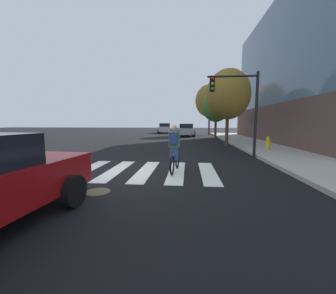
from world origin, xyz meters
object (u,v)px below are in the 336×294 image
object	(u,v)px
fire_hydrant	(268,143)
street_tree_mid	(216,106)
sedan_mid	(186,130)
traffic_light_near	(239,100)
street_tree_near	(228,94)
manhole_cover	(98,192)
sedan_far	(165,128)
cyclist	(174,149)
street_tree_far	(210,101)

from	to	relation	value
fire_hydrant	street_tree_mid	bearing A→B (deg)	101.84
sedan_mid	traffic_light_near	distance (m)	16.57
street_tree_near	manhole_cover	bearing A→B (deg)	-115.81
sedan_far	cyclist	bearing A→B (deg)	-82.87
manhole_cover	cyclist	size ratio (longest dim) A/B	0.38
manhole_cover	sedan_far	distance (m)	29.13
street_tree_far	traffic_light_near	bearing A→B (deg)	-91.34
fire_hydrant	street_tree_mid	size ratio (longest dim) A/B	0.15
cyclist	street_tree_mid	world-z (taller)	street_tree_mid
cyclist	traffic_light_near	world-z (taller)	traffic_light_near
sedan_far	traffic_light_near	xyz separation A→B (m)	(6.31, -23.39, 2.03)
sedan_mid	street_tree_near	distance (m)	12.04
cyclist	street_tree_far	bearing A→B (deg)	81.34
sedan_far	street_tree_near	distance (m)	19.82
fire_hydrant	street_tree_near	distance (m)	4.69
street_tree_mid	sedan_far	bearing A→B (deg)	119.02
manhole_cover	fire_hydrant	distance (m)	10.59
sedan_mid	street_tree_far	xyz separation A→B (m)	(3.23, 2.73, 3.91)
fire_hydrant	sedan_mid	bearing A→B (deg)	109.90
manhole_cover	street_tree_far	world-z (taller)	street_tree_far
cyclist	street_tree_near	xyz separation A→B (m)	(3.33, 8.38, 2.93)
manhole_cover	traffic_light_near	size ratio (longest dim) A/B	0.15
sedan_far	traffic_light_near	size ratio (longest dim) A/B	1.14
manhole_cover	sedan_far	world-z (taller)	sedan_far
sedan_far	fire_hydrant	distance (m)	22.89
sedan_mid	traffic_light_near	size ratio (longest dim) A/B	1.12
cyclist	street_tree_near	bearing A→B (deg)	68.34
traffic_light_near	street_tree_far	xyz separation A→B (m)	(0.44, 18.93, 1.87)
traffic_light_near	street_tree_near	xyz separation A→B (m)	(0.37, 4.97, 0.91)
cyclist	fire_hydrant	bearing A→B (deg)	46.81
traffic_light_near	fire_hydrant	distance (m)	3.92
sedan_far	street_tree_mid	xyz separation A→B (m)	(6.68, -12.03, 2.61)
manhole_cover	street_tree_far	size ratio (longest dim) A/B	0.09
street_tree_far	street_tree_near	bearing A→B (deg)	-90.31
sedan_mid	street_tree_mid	xyz separation A→B (m)	(3.15, -4.84, 2.62)
sedan_far	street_tree_mid	size ratio (longest dim) A/B	0.94
manhole_cover	cyclist	distance (m)	3.03
fire_hydrant	street_tree_far	world-z (taller)	street_tree_far
sedan_far	sedan_mid	bearing A→B (deg)	-63.87
fire_hydrant	cyclist	bearing A→B (deg)	-133.19
sedan_mid	street_tree_mid	distance (m)	6.35
street_tree_near	street_tree_far	world-z (taller)	street_tree_far
sedan_far	street_tree_near	world-z (taller)	street_tree_near
cyclist	street_tree_near	size ratio (longest dim) A/B	0.31
sedan_mid	street_tree_near	xyz separation A→B (m)	(3.15, -11.24, 2.95)
sedan_mid	fire_hydrant	distance (m)	14.92
sedan_mid	fire_hydrant	size ratio (longest dim) A/B	6.03
sedan_far	fire_hydrant	bearing A→B (deg)	-67.93
sedan_far	traffic_light_near	world-z (taller)	traffic_light_near
sedan_mid	cyclist	size ratio (longest dim) A/B	2.76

